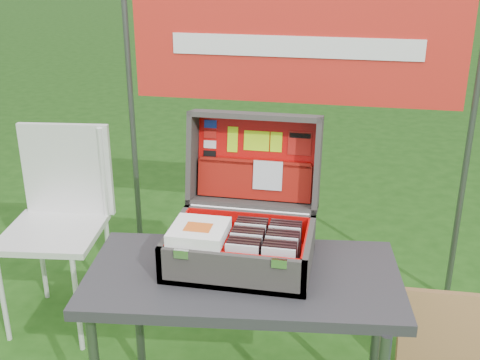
% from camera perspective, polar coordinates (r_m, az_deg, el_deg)
% --- Properties ---
extents(table, '(1.15, 0.67, 0.69)m').
position_cam_1_polar(table, '(2.32, 0.28, -16.10)').
color(table, '#2B2B2D').
rests_on(table, ground).
extents(table_top, '(1.15, 0.67, 0.04)m').
position_cam_1_polar(table_top, '(2.14, 0.30, -9.26)').
color(table_top, '#2B2B2D').
rests_on(table_top, ground).
extents(table_leg_bl, '(0.04, 0.04, 0.65)m').
position_cam_1_polar(table_leg_bl, '(2.62, -9.63, -12.13)').
color(table_leg_bl, '#59595B').
rests_on(table_leg_bl, ground).
extents(table_leg_br, '(0.04, 0.04, 0.65)m').
position_cam_1_polar(table_leg_br, '(2.49, 12.76, -14.43)').
color(table_leg_br, '#59595B').
rests_on(table_leg_br, ground).
extents(suitcase, '(0.51, 0.52, 0.48)m').
position_cam_1_polar(suitcase, '(2.12, 0.33, -1.68)').
color(suitcase, '#413F3C').
rests_on(suitcase, table).
extents(suitcase_base_bottom, '(0.51, 0.36, 0.02)m').
position_cam_1_polar(suitcase_base_bottom, '(2.17, 0.02, -7.84)').
color(suitcase_base_bottom, '#413F3C').
rests_on(suitcase_base_bottom, table_top).
extents(suitcase_base_wall_front, '(0.51, 0.02, 0.14)m').
position_cam_1_polar(suitcase_base_wall_front, '(2.00, -0.93, -8.77)').
color(suitcase_base_wall_front, '#413F3C').
rests_on(suitcase_base_wall_front, table_top).
extents(suitcase_base_wall_back, '(0.51, 0.02, 0.14)m').
position_cam_1_polar(suitcase_base_wall_back, '(2.29, 0.83, -4.52)').
color(suitcase_base_wall_back, '#413F3C').
rests_on(suitcase_base_wall_back, table_top).
extents(suitcase_base_wall_left, '(0.02, 0.36, 0.14)m').
position_cam_1_polar(suitcase_base_wall_left, '(2.20, -6.23, -5.89)').
color(suitcase_base_wall_left, '#413F3C').
rests_on(suitcase_base_wall_left, table_top).
extents(suitcase_base_wall_right, '(0.02, 0.36, 0.14)m').
position_cam_1_polar(suitcase_base_wall_right, '(2.12, 6.52, -7.05)').
color(suitcase_base_wall_right, '#413F3C').
rests_on(suitcase_base_wall_right, table_top).
extents(suitcase_liner_floor, '(0.47, 0.32, 0.01)m').
position_cam_1_polar(suitcase_liner_floor, '(2.17, 0.02, -7.54)').
color(suitcase_liner_floor, red).
rests_on(suitcase_liner_floor, suitcase_base_bottom).
extents(suitcase_latch_left, '(0.05, 0.01, 0.03)m').
position_cam_1_polar(suitcase_latch_left, '(2.00, -5.59, -7.00)').
color(suitcase_latch_left, silver).
rests_on(suitcase_latch_left, suitcase_base_wall_front).
extents(suitcase_latch_right, '(0.05, 0.01, 0.03)m').
position_cam_1_polar(suitcase_latch_right, '(1.94, 3.74, -7.90)').
color(suitcase_latch_right, silver).
rests_on(suitcase_latch_right, suitcase_base_wall_front).
extents(suitcase_hinge, '(0.45, 0.02, 0.02)m').
position_cam_1_polar(suitcase_hinge, '(2.27, 0.89, -2.88)').
color(suitcase_hinge, silver).
rests_on(suitcase_hinge, suitcase_base_wall_back).
extents(suitcase_lid_back, '(0.51, 0.09, 0.36)m').
position_cam_1_polar(suitcase_lid_back, '(2.36, 1.58, 2.09)').
color(suitcase_lid_back, '#413F3C').
rests_on(suitcase_lid_back, suitcase_base_wall_back).
extents(suitcase_lid_rim_far, '(0.51, 0.14, 0.04)m').
position_cam_1_polar(suitcase_lid_rim_far, '(2.28, 1.52, 6.10)').
color(suitcase_lid_rim_far, '#413F3C').
rests_on(suitcase_lid_rim_far, suitcase_lid_back).
extents(suitcase_lid_rim_near, '(0.51, 0.14, 0.04)m').
position_cam_1_polar(suitcase_lid_rim_near, '(2.34, 1.19, -2.25)').
color(suitcase_lid_rim_near, '#413F3C').
rests_on(suitcase_lid_rim_near, suitcase_lid_back).
extents(suitcase_lid_rim_left, '(0.02, 0.20, 0.38)m').
position_cam_1_polar(suitcase_lid_rim_left, '(2.35, -4.49, 2.25)').
color(suitcase_lid_rim_left, '#413F3C').
rests_on(suitcase_lid_rim_left, suitcase_lid_back).
extents(suitcase_lid_rim_right, '(0.02, 0.20, 0.38)m').
position_cam_1_polar(suitcase_lid_rim_right, '(2.28, 7.38, 1.46)').
color(suitcase_lid_rim_right, '#413F3C').
rests_on(suitcase_lid_rim_right, suitcase_lid_back).
extents(suitcase_lid_liner, '(0.46, 0.06, 0.31)m').
position_cam_1_polar(suitcase_lid_liner, '(2.35, 1.53, 2.04)').
color(suitcase_lid_liner, red).
rests_on(suitcase_lid_liner, suitcase_lid_back).
extents(suitcase_liner_wall_front, '(0.47, 0.01, 0.12)m').
position_cam_1_polar(suitcase_liner_wall_front, '(2.01, -0.85, -8.35)').
color(suitcase_liner_wall_front, red).
rests_on(suitcase_liner_wall_front, suitcase_base_bottom).
extents(suitcase_liner_wall_back, '(0.47, 0.01, 0.12)m').
position_cam_1_polar(suitcase_liner_wall_back, '(2.28, 0.78, -4.43)').
color(suitcase_liner_wall_back, red).
rests_on(suitcase_liner_wall_back, suitcase_base_bottom).
extents(suitcase_liner_wall_left, '(0.01, 0.32, 0.12)m').
position_cam_1_polar(suitcase_liner_wall_left, '(2.19, -5.92, -5.69)').
color(suitcase_liner_wall_left, red).
rests_on(suitcase_liner_wall_left, suitcase_base_bottom).
extents(suitcase_liner_wall_right, '(0.01, 0.32, 0.12)m').
position_cam_1_polar(suitcase_liner_wall_right, '(2.11, 6.18, -6.79)').
color(suitcase_liner_wall_right, red).
rests_on(suitcase_liner_wall_right, suitcase_base_bottom).
extents(suitcase_lid_pocket, '(0.45, 0.06, 0.15)m').
position_cam_1_polar(suitcase_lid_pocket, '(2.34, 1.38, -0.04)').
color(suitcase_lid_pocket, maroon).
rests_on(suitcase_lid_pocket, suitcase_lid_liner).
extents(suitcase_pocket_edge, '(0.44, 0.02, 0.02)m').
position_cam_1_polar(suitcase_pocket_edge, '(2.32, 1.42, 1.68)').
color(suitcase_pocket_edge, maroon).
rests_on(suitcase_pocket_edge, suitcase_lid_pocket).
extents(suitcase_pocket_cd, '(0.11, 0.03, 0.11)m').
position_cam_1_polar(suitcase_pocket_cd, '(2.31, 2.65, 0.44)').
color(suitcase_pocket_cd, silver).
rests_on(suitcase_pocket_cd, suitcase_lid_pocket).
extents(lid_sticker_cc_a, '(0.05, 0.01, 0.03)m').
position_cam_1_polar(lid_sticker_cc_a, '(2.36, -2.82, 5.32)').
color(lid_sticker_cc_a, '#1933B2').
rests_on(lid_sticker_cc_a, suitcase_lid_liner).
extents(lid_sticker_cc_b, '(0.05, 0.01, 0.03)m').
position_cam_1_polar(lid_sticker_cc_b, '(2.36, -2.84, 4.36)').
color(lid_sticker_cc_b, '#AE1611').
rests_on(lid_sticker_cc_b, suitcase_lid_liner).
extents(lid_sticker_cc_c, '(0.05, 0.01, 0.03)m').
position_cam_1_polar(lid_sticker_cc_c, '(2.37, -2.87, 3.40)').
color(lid_sticker_cc_c, white).
rests_on(lid_sticker_cc_c, suitcase_lid_liner).
extents(lid_sticker_cc_d, '(0.05, 0.01, 0.03)m').
position_cam_1_polar(lid_sticker_cc_d, '(2.37, -2.89, 2.44)').
color(lid_sticker_cc_d, black).
rests_on(lid_sticker_cc_d, suitcase_lid_liner).
extents(lid_card_neon_tall, '(0.04, 0.02, 0.10)m').
position_cam_1_polar(lid_card_neon_tall, '(2.35, -0.71, 3.87)').
color(lid_card_neon_tall, '#ACE612').
rests_on(lid_card_neon_tall, suitcase_lid_liner).
extents(lid_card_neon_main, '(0.10, 0.02, 0.08)m').
position_cam_1_polar(lid_card_neon_main, '(2.33, 1.58, 3.73)').
color(lid_card_neon_main, '#ACE612').
rests_on(lid_card_neon_main, suitcase_lid_liner).
extents(lid_card_neon_small, '(0.05, 0.02, 0.08)m').
position_cam_1_polar(lid_card_neon_small, '(2.32, 3.45, 3.61)').
color(lid_card_neon_small, '#ACE612').
rests_on(lid_card_neon_small, suitcase_lid_liner).
extents(lid_sticker_band, '(0.09, 0.02, 0.09)m').
position_cam_1_polar(lid_sticker_band, '(2.31, 5.67, 3.47)').
color(lid_sticker_band, '#AE1611').
rests_on(lid_sticker_band, suitcase_lid_liner).
extents(lid_sticker_band_bar, '(0.08, 0.01, 0.02)m').
position_cam_1_polar(lid_sticker_band_bar, '(2.31, 5.71, 4.21)').
color(lid_sticker_band_bar, black).
rests_on(lid_sticker_band_bar, suitcase_lid_liner).
extents(cd_left_0, '(0.11, 0.01, 0.13)m').
position_cam_1_polar(cd_left_0, '(2.01, 0.16, -7.82)').
color(cd_left_0, silver).
rests_on(cd_left_0, suitcase_liner_floor).
extents(cd_left_1, '(0.11, 0.01, 0.13)m').
position_cam_1_polar(cd_left_1, '(2.03, 0.27, -7.55)').
color(cd_left_1, black).
rests_on(cd_left_1, suitcase_liner_floor).
extents(cd_left_2, '(0.11, 0.01, 0.13)m').
position_cam_1_polar(cd_left_2, '(2.05, 0.37, -7.28)').
color(cd_left_2, black).
rests_on(cd_left_2, suitcase_liner_floor).
extents(cd_left_3, '(0.11, 0.01, 0.13)m').
position_cam_1_polar(cd_left_3, '(2.06, 0.48, -7.02)').
color(cd_left_3, black).
rests_on(cd_left_3, suitcase_liner_floor).
extents(cd_left_4, '(0.11, 0.01, 0.13)m').
position_cam_1_polar(cd_left_4, '(2.08, 0.58, -6.76)').
color(cd_left_4, silver).
rests_on(cd_left_4, suitcase_liner_floor).
extents(cd_left_5, '(0.11, 0.01, 0.13)m').
position_cam_1_polar(cd_left_5, '(2.10, 0.68, -6.51)').
color(cd_left_5, black).
rests_on(cd_left_5, suitcase_liner_floor).
extents(cd_left_6, '(0.11, 0.01, 0.13)m').
position_cam_1_polar(cd_left_6, '(2.11, 0.78, -6.25)').
color(cd_left_6, black).
rests_on(cd_left_6, suitcase_liner_floor).
extents(cd_left_7, '(0.11, 0.01, 0.13)m').
position_cam_1_polar(cd_left_7, '(2.13, 0.87, -6.01)').
color(cd_left_7, black).
rests_on(cd_left_7, suitcase_liner_floor).
extents(cd_left_8, '(0.11, 0.01, 0.13)m').
position_cam_1_polar(cd_left_8, '(2.15, 0.97, -5.77)').
color(cd_left_8, silver).
rests_on(cd_left_8, suitcase_liner_floor).
extents(cd_left_9, '(0.11, 0.01, 0.13)m').
position_cam_1_polar(cd_left_9, '(2.17, 1.06, -5.53)').
color(cd_left_9, black).
rests_on(cd_left_9, suitcase_liner_floor).
extents(cd_left_10, '(0.11, 0.01, 0.13)m').
position_cam_1_polar(cd_left_10, '(2.18, 1.15, -5.29)').
color(cd_left_10, black).
rests_on(cd_left_10, suitcase_liner_floor).
extents(cd_left_11, '(0.11, 0.01, 0.13)m').
position_cam_1_polar(cd_left_11, '(2.20, 1.24, -5.06)').
color(cd_left_11, black).
rests_on(cd_left_11, suitcase_liner_floor).
extents(cd_right_0, '(0.11, 0.01, 0.13)m').
position_cam_1_polar(cd_right_0, '(2.00, 3.63, -8.14)').
color(cd_right_0, silver).
rests_on(cd_right_0, suitcase_liner_floor).
extents(cd_right_1, '(0.11, 0.01, 0.13)m').
position_cam_1_polar(cd_right_1, '(2.01, 3.71, -7.86)').
color(cd_right_1, black).
rests_on(cd_right_1, suitcase_liner_floor).
extents(cd_right_2, '(0.11, 0.01, 0.13)m').
position_cam_1_polar(cd_right_2, '(2.03, 3.78, -7.59)').
color(cd_right_2, black).
rests_on(cd_right_2, suitcase_liner_floor).
extents(cd_right_3, '(0.11, 0.01, 0.13)m').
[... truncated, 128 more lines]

